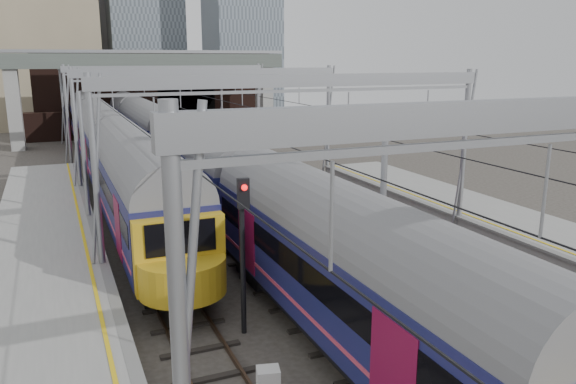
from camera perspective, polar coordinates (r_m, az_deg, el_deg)
name	(u,v)px	position (r m, az deg, el deg)	size (l,w,h in m)	color
ground	(413,346)	(17.98, 12.62, -15.01)	(160.00, 160.00, 0.00)	#38332D
platform_left	(46,358)	(17.15, -23.34, -15.22)	(4.32, 55.00, 1.12)	gray
tracks	(250,218)	(30.48, -3.87, -2.68)	(14.40, 80.00, 0.22)	#4C3828
overhead_line	(214,90)	(35.53, -7.53, 10.27)	(16.80, 80.00, 8.00)	gray
retaining_wall	(153,96)	(65.68, -13.53, 9.47)	(28.00, 2.75, 9.00)	black
overbridge	(148,70)	(59.48, -14.06, 11.90)	(28.00, 3.00, 9.25)	gray
train_main	(170,145)	(39.87, -11.89, 4.65)	(2.93, 67.79, 5.00)	black
train_second	(94,126)	(52.88, -19.13, 6.39)	(3.06, 70.77, 5.18)	black
signal_near_left	(243,238)	(17.09, -4.61, -4.69)	(0.38, 0.47, 5.04)	black
equip_cover_a	(369,287)	(21.71, 8.23, -9.51)	(0.89, 0.63, 0.10)	#1834B5
equip_cover_b	(332,233)	(27.93, 4.51, -4.14)	(0.84, 0.59, 0.10)	#1834B5
equip_cover_c	(378,234)	(27.96, 9.12, -4.27)	(0.75, 0.53, 0.09)	#1834B5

